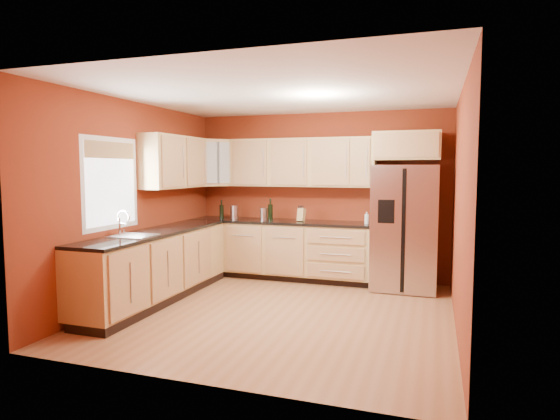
{
  "coord_description": "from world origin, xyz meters",
  "views": [
    {
      "loc": [
        1.75,
        -5.23,
        1.72
      ],
      "look_at": [
        -0.29,
        0.9,
        1.16
      ],
      "focal_mm": 30.0,
      "sensor_mm": 36.0,
      "label": 1
    }
  ],
  "objects_px": {
    "refrigerator": "(405,228)",
    "soap_dispenser": "(367,218)",
    "canister_left": "(264,214)",
    "wine_bottle_a": "(270,209)",
    "knife_block": "(301,215)"
  },
  "relations": [
    {
      "from": "refrigerator",
      "to": "knife_block",
      "type": "xyz_separation_m",
      "value": [
        -1.55,
        0.06,
        0.13
      ]
    },
    {
      "from": "wine_bottle_a",
      "to": "knife_block",
      "type": "bearing_deg",
      "value": 2.97
    },
    {
      "from": "refrigerator",
      "to": "soap_dispenser",
      "type": "distance_m",
      "value": 0.56
    },
    {
      "from": "refrigerator",
      "to": "knife_block",
      "type": "distance_m",
      "value": 1.56
    },
    {
      "from": "canister_left",
      "to": "wine_bottle_a",
      "type": "bearing_deg",
      "value": 2.99
    },
    {
      "from": "soap_dispenser",
      "to": "refrigerator",
      "type": "bearing_deg",
      "value": -4.39
    },
    {
      "from": "refrigerator",
      "to": "soap_dispenser",
      "type": "bearing_deg",
      "value": 175.61
    },
    {
      "from": "refrigerator",
      "to": "wine_bottle_a",
      "type": "distance_m",
      "value": 2.06
    },
    {
      "from": "wine_bottle_a",
      "to": "soap_dispenser",
      "type": "relative_size",
      "value": 1.96
    },
    {
      "from": "wine_bottle_a",
      "to": "knife_block",
      "type": "xyz_separation_m",
      "value": [
        0.5,
        0.03,
        -0.07
      ]
    },
    {
      "from": "canister_left",
      "to": "refrigerator",
      "type": "bearing_deg",
      "value": -0.66
    },
    {
      "from": "refrigerator",
      "to": "wine_bottle_a",
      "type": "xyz_separation_m",
      "value": [
        -2.05,
        0.03,
        0.2
      ]
    },
    {
      "from": "canister_left",
      "to": "knife_block",
      "type": "height_order",
      "value": "knife_block"
    },
    {
      "from": "refrigerator",
      "to": "soap_dispenser",
      "type": "xyz_separation_m",
      "value": [
        -0.55,
        0.04,
        0.12
      ]
    },
    {
      "from": "wine_bottle_a",
      "to": "knife_block",
      "type": "relative_size",
      "value": 1.73
    }
  ]
}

